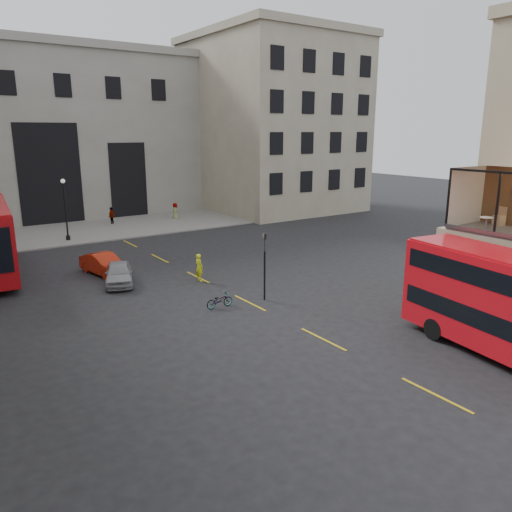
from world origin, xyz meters
TOP-DOWN VIEW (x-y plane):
  - ground at (0.00, 0.00)m, footprint 140.00×140.00m
  - gateway at (-5.00, 47.99)m, footprint 35.00×10.60m
  - building_right at (20.00, 39.97)m, footprint 16.60×18.60m
  - pavement_far at (-6.00, 38.00)m, footprint 40.00×12.00m
  - traffic_light_near at (-1.00, 12.00)m, footprint 0.16×0.20m
  - street_lamp_b at (-6.00, 34.00)m, footprint 0.36×0.36m
  - car_a at (-6.68, 19.54)m, footprint 2.88×4.34m
  - car_b at (-6.72, 22.16)m, footprint 2.28×4.40m
  - bicycle at (-3.72, 12.35)m, footprint 1.55×0.59m
  - cyclist at (-2.28, 17.29)m, footprint 0.47×0.67m
  - pedestrian_c at (-0.31, 39.35)m, footprint 1.09×1.03m
  - pedestrian_d at (6.39, 38.73)m, footprint 0.76×0.97m
  - cafe_table_far at (5.45, 3.20)m, footprint 0.58×0.58m
  - cafe_chair_d at (7.66, 3.81)m, footprint 0.53×0.53m

SIDE VIEW (x-z plane):
  - ground at x=0.00m, z-range 0.00..0.00m
  - pavement_far at x=-6.00m, z-range 0.00..0.12m
  - bicycle at x=-3.72m, z-range 0.00..0.80m
  - car_a at x=-6.68m, z-range 0.00..1.37m
  - car_b at x=-6.72m, z-range 0.00..1.38m
  - pedestrian_d at x=6.39m, z-range 0.00..1.75m
  - cyclist at x=-2.28m, z-range 0.00..1.76m
  - pedestrian_c at x=-0.31m, z-range 0.00..1.81m
  - street_lamp_b at x=-6.00m, z-range -0.27..5.06m
  - traffic_light_near at x=-1.00m, z-range 0.52..4.32m
  - cafe_chair_d at x=7.66m, z-range 4.42..5.35m
  - cafe_table_far at x=5.45m, z-range 4.72..5.44m
  - gateway at x=-5.00m, z-range 0.39..18.39m
  - building_right at x=20.00m, z-range 0.39..20.39m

